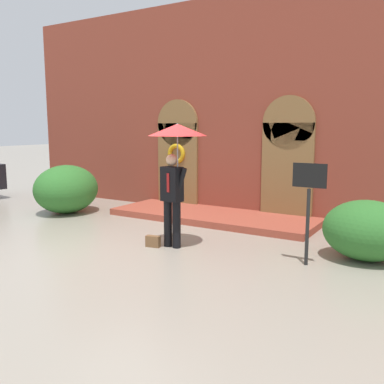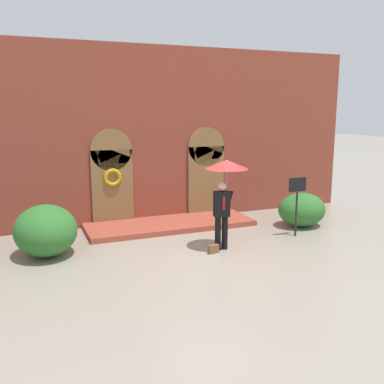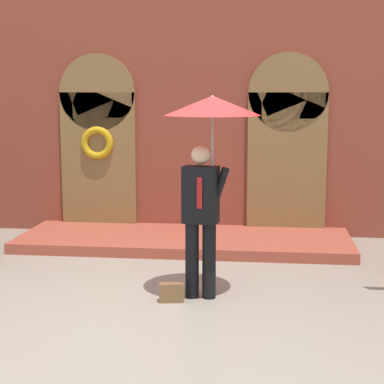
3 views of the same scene
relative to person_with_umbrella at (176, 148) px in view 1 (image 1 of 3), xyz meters
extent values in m
plane|color=gray|center=(-0.63, -0.48, -1.91)|extent=(80.00, 80.00, 0.00)
cube|color=brown|center=(-0.63, 3.72, 0.89)|extent=(14.00, 0.50, 5.60)
cube|color=brown|center=(-2.23, 3.43, -0.71)|extent=(1.30, 0.08, 2.40)
cylinder|color=brown|center=(-2.23, 3.43, 0.49)|extent=(1.30, 0.08, 1.30)
cube|color=brown|center=(0.97, 3.43, -0.71)|extent=(1.30, 0.08, 2.40)
cylinder|color=brown|center=(0.97, 3.43, 0.49)|extent=(1.30, 0.08, 1.30)
torus|color=#C69314|center=(-2.23, 3.36, -0.36)|extent=(0.56, 0.12, 0.56)
cube|color=#98402E|center=(-0.63, 2.57, -1.83)|extent=(5.20, 1.80, 0.16)
cylinder|color=black|center=(-0.20, 0.00, -1.46)|extent=(0.16, 0.16, 0.90)
cylinder|color=black|center=(0.00, 0.00, -1.46)|extent=(0.16, 0.16, 0.90)
cube|color=black|center=(-0.10, 0.00, -0.68)|extent=(0.43, 0.30, 0.66)
cube|color=#A51919|center=(-0.10, -0.13, -0.64)|extent=(0.06, 0.02, 0.36)
sphere|color=tan|center=(-0.10, 0.00, -0.22)|extent=(0.22, 0.22, 0.22)
cylinder|color=black|center=(0.12, 0.00, -0.58)|extent=(0.22, 0.09, 0.46)
cylinder|color=gray|center=(0.03, 0.00, -0.26)|extent=(0.02, 0.02, 0.98)
cone|color=red|center=(0.03, 0.00, 0.34)|extent=(1.10, 1.10, 0.22)
cone|color=white|center=(0.03, 0.00, 0.35)|extent=(0.61, 0.60, 0.20)
cube|color=brown|center=(-0.41, -0.20, -1.80)|extent=(0.30, 0.17, 0.22)
cylinder|color=black|center=(2.44, 0.28, -1.26)|extent=(0.06, 0.06, 1.30)
cube|color=black|center=(2.44, 0.28, -0.39)|extent=(0.56, 0.03, 0.40)
ellipsoid|color=#2D6B28|center=(-4.39, 1.25, -1.27)|extent=(1.55, 1.80, 1.29)
ellipsoid|color=#2D6B28|center=(3.25, 1.11, -1.38)|extent=(1.52, 1.31, 1.05)
camera|label=1|loc=(4.43, -6.65, 0.41)|focal=40.00mm
camera|label=2|loc=(-4.86, -9.70, 1.75)|focal=40.00mm
camera|label=3|loc=(0.67, -7.26, 0.48)|focal=60.00mm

